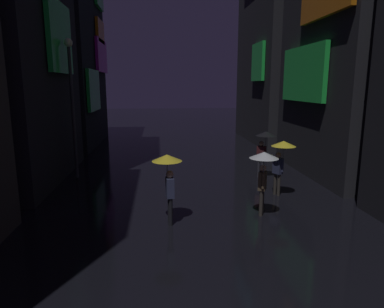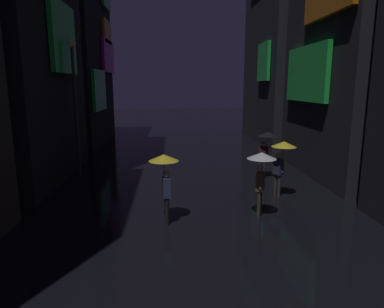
{
  "view_description": "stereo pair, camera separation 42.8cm",
  "coord_description": "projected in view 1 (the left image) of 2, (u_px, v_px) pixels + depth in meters",
  "views": [
    {
      "loc": [
        -1.26,
        -2.47,
        4.13
      ],
      "look_at": [
        0.0,
        10.36,
        1.53
      ],
      "focal_mm": 32.0,
      "sensor_mm": 36.0,
      "label": 1
    },
    {
      "loc": [
        -0.83,
        -2.51,
        4.13
      ],
      "look_at": [
        0.0,
        10.36,
        1.53
      ],
      "focal_mm": 32.0,
      "sensor_mm": 36.0,
      "label": 2
    }
  ],
  "objects": [
    {
      "name": "pedestrian_midstreet_left_yellow",
      "position": [
        282.0,
        153.0,
        12.68
      ],
      "size": [
        0.9,
        0.9,
        2.12
      ],
      "color": "#38332D",
      "rests_on": "ground"
    },
    {
      "name": "pedestrian_midstreet_centre_clear",
      "position": [
        263.0,
        166.0,
        10.64
      ],
      "size": [
        0.9,
        0.9,
        2.12
      ],
      "color": "#38332D",
      "rests_on": "ground"
    },
    {
      "name": "pedestrian_near_crossing_yellow",
      "position": [
        168.0,
        170.0,
        10.14
      ],
      "size": [
        0.9,
        0.9,
        2.12
      ],
      "color": "black",
      "rests_on": "ground"
    },
    {
      "name": "pedestrian_far_right_black",
      "position": [
        264.0,
        141.0,
        15.24
      ],
      "size": [
        0.9,
        0.9,
        2.12
      ],
      "color": "#2D2D38",
      "rests_on": "ground"
    },
    {
      "name": "building_left_far",
      "position": [
        65.0,
        43.0,
        23.06
      ],
      "size": [
        4.25,
        8.66,
        13.8
      ],
      "color": "black",
      "rests_on": "ground"
    },
    {
      "name": "streetlamp_left_far",
      "position": [
        72.0,
        94.0,
        14.88
      ],
      "size": [
        0.36,
        0.36,
        6.08
      ],
      "color": "#2D2D33",
      "rests_on": "ground"
    }
  ]
}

